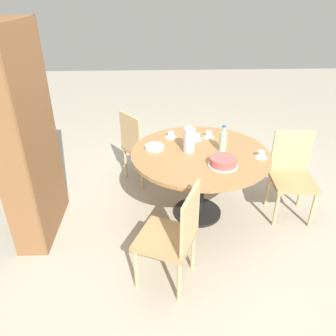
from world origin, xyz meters
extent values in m
plane|color=#B2A893|center=(0.00, 0.00, 0.00)|extent=(14.00, 14.00, 0.00)
cylinder|color=black|center=(0.00, 0.00, 0.01)|extent=(0.51, 0.51, 0.03)
cylinder|color=black|center=(0.00, 0.00, 0.37)|extent=(0.13, 0.13, 0.67)
cylinder|color=#9E7042|center=(0.00, 0.00, 0.72)|extent=(1.36, 1.36, 0.04)
cylinder|color=tan|center=(0.73, 0.31, 0.20)|extent=(0.03, 0.03, 0.40)
cylinder|color=tan|center=(1.02, 0.53, 0.20)|extent=(0.03, 0.03, 0.40)
cylinder|color=tan|center=(0.52, 0.60, 0.20)|extent=(0.03, 0.03, 0.40)
cylinder|color=tan|center=(0.81, 0.82, 0.20)|extent=(0.03, 0.03, 0.40)
cube|color=tan|center=(0.77, 0.56, 0.42)|extent=(0.59, 0.59, 0.04)
cube|color=tan|center=(0.66, 0.72, 0.67)|extent=(0.34, 0.26, 0.45)
cylinder|color=tan|center=(-0.64, 0.47, 0.20)|extent=(0.03, 0.03, 0.40)
cylinder|color=tan|center=(-0.97, 0.61, 0.20)|extent=(0.03, 0.03, 0.40)
cylinder|color=tan|center=(-0.78, 0.14, 0.20)|extent=(0.03, 0.03, 0.40)
cylinder|color=tan|center=(-1.12, 0.28, 0.20)|extent=(0.03, 0.03, 0.40)
cube|color=tan|center=(-0.88, 0.37, 0.42)|extent=(0.55, 0.55, 0.04)
cube|color=tan|center=(-0.96, 0.19, 0.67)|extent=(0.38, 0.18, 0.45)
cylinder|color=tan|center=(-0.24, -0.76, 0.20)|extent=(0.03, 0.03, 0.40)
cylinder|color=tan|center=(-0.27, -1.12, 0.20)|extent=(0.03, 0.03, 0.40)
cylinder|color=tan|center=(0.12, -0.79, 0.20)|extent=(0.03, 0.03, 0.40)
cylinder|color=tan|center=(0.09, -1.15, 0.20)|extent=(0.03, 0.03, 0.40)
cube|color=tan|center=(-0.07, -0.95, 0.42)|extent=(0.45, 0.45, 0.04)
cube|color=tan|center=(0.12, -0.97, 0.67)|extent=(0.06, 0.40, 0.45)
cube|color=brown|center=(0.25, 1.58, 0.97)|extent=(0.04, 0.28, 1.95)
cube|color=brown|center=(-0.56, 1.58, 0.97)|extent=(0.04, 0.28, 1.95)
cube|color=brown|center=(-0.15, 1.45, 0.97)|extent=(0.84, 0.02, 1.95)
cube|color=brown|center=(-0.15, 1.58, 0.02)|extent=(0.77, 0.27, 0.04)
cube|color=brown|center=(-0.15, 1.58, 0.65)|extent=(0.77, 0.27, 0.04)
cube|color=brown|center=(-0.15, 1.58, 1.30)|extent=(0.77, 0.27, 0.04)
cube|color=teal|center=(0.07, 1.56, 0.32)|extent=(0.32, 0.21, 0.56)
cube|color=beige|center=(-0.38, 1.56, 0.28)|extent=(0.32, 0.21, 0.48)
cube|color=#703384|center=(0.05, 1.56, 0.91)|extent=(0.36, 0.21, 0.50)
cube|color=black|center=(-0.36, 1.56, 0.93)|extent=(0.36, 0.21, 0.53)
cube|color=#234793|center=(0.09, 1.56, 1.53)|extent=(0.28, 0.21, 0.44)
cube|color=#28703D|center=(-0.40, 1.56, 1.56)|extent=(0.28, 0.21, 0.48)
cylinder|color=silver|center=(0.03, 0.11, 0.86)|extent=(0.12, 0.12, 0.24)
cone|color=silver|center=(0.03, 0.11, 0.99)|extent=(0.10, 0.10, 0.02)
sphere|color=silver|center=(0.03, 0.11, 1.00)|extent=(0.02, 0.02, 0.02)
cylinder|color=#99C6A3|center=(0.03, -0.22, 0.83)|extent=(0.07, 0.07, 0.19)
cylinder|color=#99C6A3|center=(0.03, -0.22, 0.96)|extent=(0.03, 0.03, 0.05)
cylinder|color=#2D5184|center=(0.03, -0.22, 0.99)|extent=(0.04, 0.04, 0.01)
cylinder|color=silver|center=(-0.29, -0.17, 0.74)|extent=(0.27, 0.27, 0.01)
cylinder|color=#C65651|center=(-0.29, -0.17, 0.78)|extent=(0.24, 0.24, 0.07)
cylinder|color=white|center=(0.30, 0.00, 0.74)|extent=(0.12, 0.12, 0.01)
cylinder|color=white|center=(0.30, 0.00, 0.77)|extent=(0.06, 0.06, 0.06)
cylinder|color=white|center=(-0.14, -0.56, 0.74)|extent=(0.12, 0.12, 0.01)
cylinder|color=white|center=(-0.14, -0.56, 0.77)|extent=(0.06, 0.06, 0.06)
cylinder|color=white|center=(0.37, 0.27, 0.74)|extent=(0.12, 0.12, 0.01)
cylinder|color=white|center=(0.37, 0.27, 0.77)|extent=(0.06, 0.06, 0.06)
cylinder|color=white|center=(0.36, -0.14, 0.74)|extent=(0.12, 0.12, 0.01)
cylinder|color=white|center=(0.36, -0.14, 0.77)|extent=(0.06, 0.06, 0.06)
cylinder|color=white|center=(0.11, 0.45, 0.74)|extent=(0.19, 0.19, 0.01)
cylinder|color=white|center=(0.11, 0.45, 0.75)|extent=(0.19, 0.19, 0.01)
cylinder|color=white|center=(0.11, 0.45, 0.76)|extent=(0.19, 0.19, 0.01)
camera|label=1|loc=(-2.86, 0.44, 2.15)|focal=35.00mm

